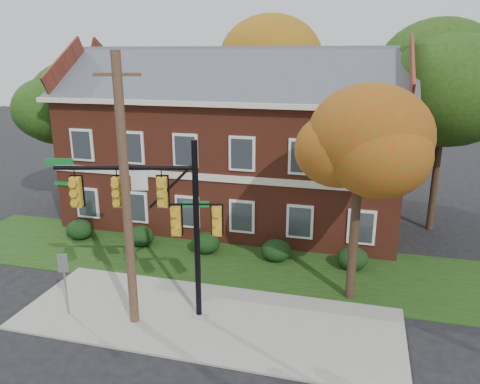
% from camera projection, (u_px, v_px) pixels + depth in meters
% --- Properties ---
extents(ground, '(120.00, 120.00, 0.00)m').
position_uv_depth(ground, '(198.00, 335.00, 16.30)').
color(ground, black).
rests_on(ground, ground).
extents(sidewalk, '(14.00, 5.00, 0.08)m').
position_uv_depth(sidewalk, '(207.00, 319.00, 17.21)').
color(sidewalk, gray).
rests_on(sidewalk, ground).
extents(grass_strip, '(30.00, 6.00, 0.04)m').
position_uv_depth(grass_strip, '(242.00, 263.00, 21.85)').
color(grass_strip, '#193811').
rests_on(grass_strip, ground).
extents(apartment_building, '(18.80, 8.80, 9.74)m').
position_uv_depth(apartment_building, '(234.00, 135.00, 26.44)').
color(apartment_building, maroon).
rests_on(apartment_building, ground).
extents(hedge_far_left, '(1.40, 1.26, 1.05)m').
position_uv_depth(hedge_far_left, '(80.00, 230.00, 24.57)').
color(hedge_far_left, black).
rests_on(hedge_far_left, ground).
extents(hedge_left, '(1.40, 1.26, 1.05)m').
position_uv_depth(hedge_left, '(140.00, 236.00, 23.71)').
color(hedge_left, black).
rests_on(hedge_left, ground).
extents(hedge_center, '(1.40, 1.26, 1.05)m').
position_uv_depth(hedge_center, '(206.00, 243.00, 22.85)').
color(hedge_center, black).
rests_on(hedge_center, ground).
extents(hedge_right, '(1.40, 1.26, 1.05)m').
position_uv_depth(hedge_right, '(276.00, 250.00, 21.99)').
color(hedge_right, black).
rests_on(hedge_right, ground).
extents(hedge_far_right, '(1.40, 1.26, 1.05)m').
position_uv_depth(hedge_far_right, '(352.00, 258.00, 21.12)').
color(hedge_far_right, black).
rests_on(hedge_far_right, ground).
extents(tree_near_right, '(4.50, 4.25, 8.58)m').
position_uv_depth(tree_near_right, '(368.00, 134.00, 16.69)').
color(tree_near_right, black).
rests_on(tree_near_right, ground).
extents(tree_left_rear, '(5.40, 5.10, 8.88)m').
position_uv_depth(tree_left_rear, '(69.00, 102.00, 27.32)').
color(tree_left_rear, black).
rests_on(tree_left_rear, ground).
extents(tree_right_rear, '(6.30, 5.95, 10.62)m').
position_uv_depth(tree_right_rear, '(455.00, 80.00, 23.55)').
color(tree_right_rear, black).
rests_on(tree_right_rear, ground).
extents(tree_far_rear, '(6.84, 6.46, 11.52)m').
position_uv_depth(tree_far_rear, '(283.00, 62.00, 32.27)').
color(tree_far_rear, black).
rests_on(tree_far_rear, ground).
extents(traffic_signal, '(5.82, 1.66, 6.67)m').
position_uv_depth(traffic_signal, '(162.00, 212.00, 16.21)').
color(traffic_signal, gray).
rests_on(traffic_signal, ground).
extents(utility_pole, '(1.44, 0.58, 9.53)m').
position_uv_depth(utility_pole, '(126.00, 196.00, 15.68)').
color(utility_pole, '#442F1F').
rests_on(utility_pole, ground).
extents(sign_post, '(0.35, 0.19, 2.50)m').
position_uv_depth(sign_post, '(64.00, 274.00, 17.02)').
color(sign_post, slate).
rests_on(sign_post, ground).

